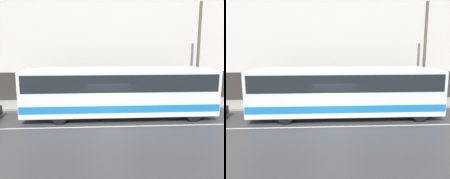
% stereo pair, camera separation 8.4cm
% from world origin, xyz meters
% --- Properties ---
extents(ground_plane, '(60.00, 60.00, 0.00)m').
position_xyz_m(ground_plane, '(0.00, 0.00, 0.00)').
color(ground_plane, '#38383A').
extents(sidewalk, '(60.00, 3.16, 0.15)m').
position_xyz_m(sidewalk, '(0.00, 5.58, 0.07)').
color(sidewalk, gray).
rests_on(sidewalk, ground_plane).
extents(building_facade, '(60.00, 0.35, 9.99)m').
position_xyz_m(building_facade, '(0.00, 7.31, 4.82)').
color(building_facade, silver).
rests_on(building_facade, ground_plane).
extents(lane_stripe, '(54.00, 0.14, 0.01)m').
position_xyz_m(lane_stripe, '(0.00, 0.00, 0.00)').
color(lane_stripe, beige).
rests_on(lane_stripe, ground_plane).
extents(transit_bus, '(12.41, 2.57, 3.31)m').
position_xyz_m(transit_bus, '(0.80, 1.83, 1.87)').
color(transit_bus, white).
rests_on(transit_bus, ground_plane).
extents(utility_pole_near, '(0.22, 0.22, 7.77)m').
position_xyz_m(utility_pole_near, '(7.03, 4.50, 4.04)').
color(utility_pole_near, brown).
rests_on(utility_pole_near, sidewalk).
extents(pedestrian_waiting, '(0.36, 0.36, 1.64)m').
position_xyz_m(pedestrian_waiting, '(-3.76, 5.44, 0.91)').
color(pedestrian_waiting, '#333338').
rests_on(pedestrian_waiting, sidewalk).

